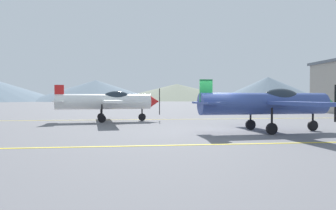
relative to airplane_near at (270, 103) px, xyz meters
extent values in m
plane|color=slate|center=(-3.09, 0.24, -1.46)|extent=(400.00, 400.00, 0.00)
cube|color=yellow|center=(-3.09, -3.65, -1.45)|extent=(80.00, 0.16, 0.01)
cube|color=yellow|center=(-3.09, 9.05, -1.45)|extent=(80.00, 0.16, 0.01)
cylinder|color=#33478C|center=(-0.29, -0.02, -0.04)|extent=(6.69, 1.56, 1.07)
cone|color=#1E8C3F|center=(3.36, 0.25, -0.04)|extent=(0.75, 0.96, 0.91)
cube|color=black|center=(3.75, 0.28, -0.04)|extent=(0.05, 0.12, 1.95)
ellipsoid|color=#1E2833|center=(0.59, 0.04, 0.28)|extent=(2.01, 1.02, 0.88)
cube|color=#33478C|center=(0.10, 0.01, 0.01)|extent=(1.71, 8.64, 0.16)
cube|color=#33478C|center=(-3.30, -0.25, 0.01)|extent=(0.87, 2.58, 0.10)
cube|color=#1E8C3F|center=(-3.30, -0.25, 0.54)|extent=(0.62, 0.16, 1.17)
cylinder|color=black|center=(2.44, 0.18, -0.69)|extent=(0.10, 0.10, 0.98)
cylinder|color=black|center=(2.44, 0.18, -1.18)|extent=(0.55, 0.16, 0.55)
cylinder|color=black|center=(-0.40, -1.11, -0.69)|extent=(0.10, 0.10, 0.98)
cylinder|color=black|center=(-0.40, -1.11, -1.18)|extent=(0.55, 0.16, 0.55)
cylinder|color=black|center=(-0.56, 1.03, -0.69)|extent=(0.10, 0.10, 0.98)
cylinder|color=black|center=(-0.56, 1.03, -1.18)|extent=(0.55, 0.16, 0.55)
cylinder|color=white|center=(-8.79, 7.60, -0.04)|extent=(6.72, 1.92, 1.07)
cone|color=red|center=(-5.17, 8.07, -0.04)|extent=(0.79, 0.99, 0.91)
cube|color=black|center=(-4.78, 8.12, -0.04)|extent=(0.05, 0.12, 1.95)
ellipsoid|color=#1E2833|center=(-7.92, 7.71, 0.28)|extent=(2.05, 1.12, 0.88)
cube|color=white|center=(-8.41, 7.65, 0.01)|extent=(2.17, 8.65, 0.16)
cube|color=white|center=(-11.79, 7.21, 0.01)|extent=(1.00, 2.60, 0.10)
cube|color=red|center=(-11.79, 7.21, 0.54)|extent=(0.62, 0.19, 1.17)
cylinder|color=black|center=(-6.08, 7.95, -0.69)|extent=(0.10, 0.10, 0.98)
cylinder|color=black|center=(-6.08, 7.95, -1.18)|extent=(0.56, 0.19, 0.55)
cylinder|color=black|center=(-8.85, 6.51, -0.69)|extent=(0.10, 0.10, 0.98)
cylinder|color=black|center=(-8.85, 6.51, -1.18)|extent=(0.56, 0.19, 0.55)
cylinder|color=black|center=(-9.12, 8.63, -0.69)|extent=(0.10, 0.10, 0.98)
cylinder|color=black|center=(-9.12, 8.63, -1.18)|extent=(0.56, 0.19, 0.55)
cone|color=slate|center=(-23.24, 127.36, 3.33)|extent=(59.79, 59.79, 9.58)
cone|color=slate|center=(16.56, 143.10, 2.89)|extent=(71.83, 71.83, 8.69)
cone|color=slate|center=(70.12, 150.44, 5.20)|extent=(59.03, 59.03, 13.30)
camera|label=1|loc=(-6.82, -14.41, 0.28)|focal=32.44mm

